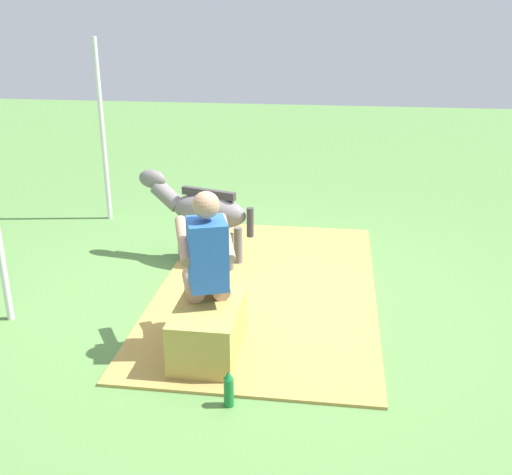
% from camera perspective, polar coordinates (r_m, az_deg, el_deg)
% --- Properties ---
extents(ground_plane, '(24.00, 24.00, 0.00)m').
position_cam_1_polar(ground_plane, '(5.64, -0.58, -5.76)').
color(ground_plane, '#568442').
extents(hay_patch, '(3.48, 2.04, 0.02)m').
position_cam_1_polar(hay_patch, '(5.80, 1.08, -4.81)').
color(hay_patch, '#AD8C47').
rests_on(hay_patch, ground).
extents(hay_bale, '(0.79, 0.48, 0.43)m').
position_cam_1_polar(hay_bale, '(4.69, -4.51, -8.73)').
color(hay_bale, tan).
rests_on(hay_bale, ground).
extents(person_seated, '(0.72, 0.55, 1.31)m').
position_cam_1_polar(person_seated, '(4.62, -4.73, -2.36)').
color(person_seated, tan).
rests_on(person_seated, ground).
extents(pony_standing, '(0.62, 1.31, 0.94)m').
position_cam_1_polar(pony_standing, '(6.25, -5.16, 2.56)').
color(pony_standing, slate).
rests_on(pony_standing, ground).
extents(soda_bottle, '(0.07, 0.07, 0.27)m').
position_cam_1_polar(soda_bottle, '(4.18, -2.58, -14.08)').
color(soda_bottle, '#197233').
rests_on(soda_bottle, ground).
extents(tent_pole_right, '(0.06, 0.06, 2.22)m').
position_cam_1_polar(tent_pole_right, '(7.69, -14.29, 9.63)').
color(tent_pole_right, silver).
rests_on(tent_pole_right, ground).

